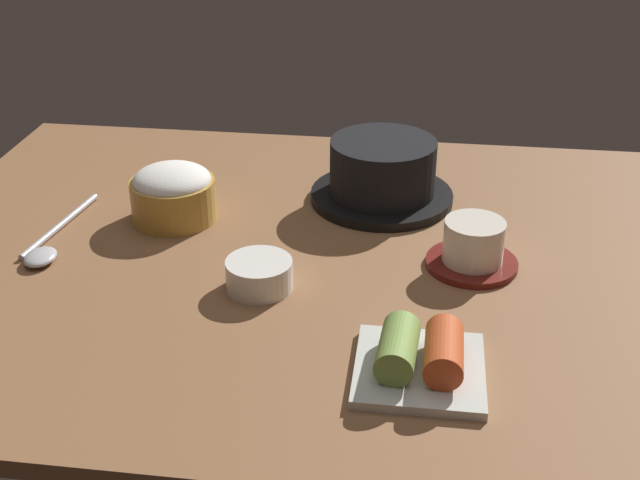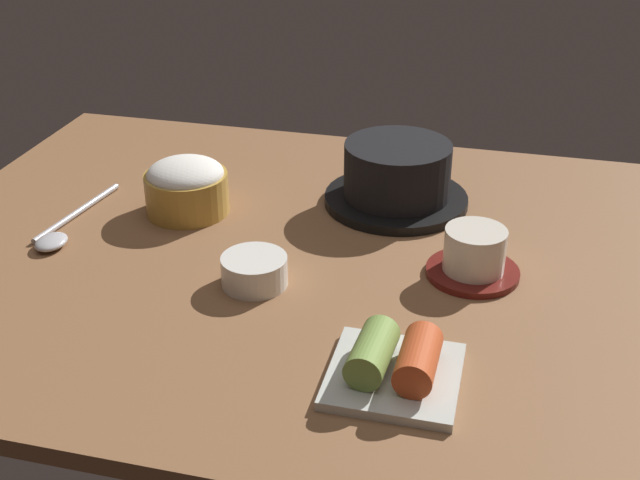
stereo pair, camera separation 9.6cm
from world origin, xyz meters
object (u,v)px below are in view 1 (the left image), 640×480
banchan_cup_center (259,274)px  spoon (48,245)px  tea_cup_with_saucer (473,246)px  rice_bowl (173,193)px  kimchi_plate (420,358)px  stone_pot (382,173)px

banchan_cup_center → spoon: 27.52cm
tea_cup_with_saucer → banchan_cup_center: tea_cup_with_saucer is taller
spoon → tea_cup_with_saucer: bearing=3.2°
rice_bowl → kimchi_plate: (32.28, -28.65, -1.86)cm
rice_bowl → tea_cup_with_saucer: 38.48cm
stone_pot → spoon: size_ratio=0.97×
rice_bowl → spoon: (-12.81, -10.17, -3.08)cm
tea_cup_with_saucer → spoon: tea_cup_with_saucer is taller
rice_bowl → tea_cup_with_saucer: rice_bowl is taller
tea_cup_with_saucer → kimchi_plate: (-5.47, -21.28, -0.80)cm
rice_bowl → kimchi_plate: size_ratio=0.88×
stone_pot → rice_bowl: stone_pot is taller
banchan_cup_center → spoon: size_ratio=0.38×
stone_pot → banchan_cup_center: size_ratio=2.57×
tea_cup_with_saucer → spoon: bearing=-176.8°
tea_cup_with_saucer → spoon: size_ratio=0.54×
banchan_cup_center → kimchi_plate: bearing=-36.4°
tea_cup_with_saucer → spoon: 50.67cm
rice_bowl → spoon: size_ratio=0.55×
kimchi_plate → spoon: 48.75cm
stone_pot → tea_cup_with_saucer: size_ratio=1.80×
banchan_cup_center → kimchi_plate: kimchi_plate is taller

